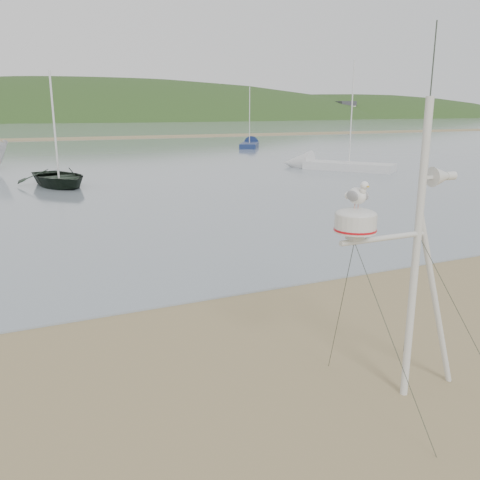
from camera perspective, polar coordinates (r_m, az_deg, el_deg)
name	(u,v)px	position (r m, az deg, el deg)	size (l,w,h in m)	color
ground	(123,442)	(6.80, -12.96, -21.23)	(560.00, 560.00, 0.00)	olive
water	(5,127)	(137.53, -24.89, 11.45)	(560.00, 256.00, 0.04)	gray
sandbar	(10,140)	(75.58, -24.42, 10.20)	(560.00, 7.00, 0.07)	olive
hill_ridge	(53,165)	(242.41, -20.24, 7.90)	(620.00, 180.00, 80.00)	#203917
far_cottages	(11,110)	(201.51, -24.32, 13.16)	(294.40, 6.30, 8.00)	silver
mast_rig	(410,317)	(7.31, 18.53, -8.24)	(2.20, 2.35, 4.97)	silver
boat_dark	(56,141)	(28.10, -20.00, 10.37)	(3.33, 0.97, 4.66)	black
sailboat_blue_far	(251,144)	(57.03, 1.22, 10.73)	(4.96, 6.79, 6.86)	#15234C
sailboat_white_near	(319,165)	(35.62, 8.82, 8.37)	(6.03, 7.39, 7.66)	silver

